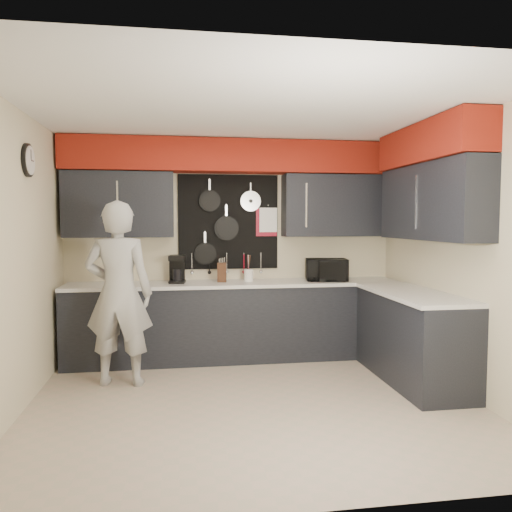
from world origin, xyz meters
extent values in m
plane|color=tan|center=(0.00, 0.00, 0.00)|extent=(4.00, 4.00, 0.00)
cube|color=beige|center=(0.00, 1.75, 1.30)|extent=(4.00, 0.01, 2.60)
cube|color=black|center=(-1.33, 1.59, 1.83)|extent=(1.24, 0.32, 0.75)
cube|color=black|center=(1.28, 1.59, 1.83)|extent=(1.34, 0.32, 0.75)
cube|color=maroon|center=(0.00, 1.57, 2.40)|extent=(3.94, 0.36, 0.38)
cube|color=black|center=(-0.05, 1.74, 1.62)|extent=(1.22, 0.03, 1.15)
cylinder|color=black|center=(-0.28, 1.70, 1.88)|extent=(0.26, 0.04, 0.26)
cylinder|color=black|center=(-0.08, 1.70, 1.55)|extent=(0.30, 0.04, 0.30)
cylinder|color=black|center=(-0.34, 1.70, 1.24)|extent=(0.27, 0.04, 0.27)
cylinder|color=silver|center=(0.22, 1.70, 1.88)|extent=(0.25, 0.02, 0.25)
cube|color=maroon|center=(0.42, 1.72, 1.62)|extent=(0.26, 0.01, 0.34)
cube|color=white|center=(0.44, 1.70, 1.65)|extent=(0.22, 0.01, 0.30)
cylinder|color=silver|center=(-0.50, 1.71, 1.13)|extent=(0.01, 0.01, 0.20)
cylinder|color=silver|center=(-0.29, 1.71, 1.13)|extent=(0.01, 0.01, 0.20)
cylinder|color=silver|center=(-0.08, 1.71, 1.13)|extent=(0.01, 0.01, 0.20)
cylinder|color=silver|center=(0.14, 1.71, 1.13)|extent=(0.01, 0.01, 0.20)
cylinder|color=silver|center=(0.35, 1.71, 1.13)|extent=(0.01, 0.01, 0.20)
cube|color=beige|center=(2.00, 0.00, 1.30)|extent=(0.01, 3.50, 2.60)
cube|color=black|center=(1.84, 0.30, 1.83)|extent=(0.32, 1.70, 0.75)
cube|color=maroon|center=(1.82, 0.30, 2.40)|extent=(0.36, 1.70, 0.38)
cube|color=beige|center=(-2.00, 0.00, 1.30)|extent=(0.01, 3.50, 2.60)
cylinder|color=black|center=(-1.98, 0.40, 2.18)|extent=(0.04, 0.30, 0.30)
cylinder|color=white|center=(-1.96, 0.40, 2.18)|extent=(0.01, 0.26, 0.26)
cube|color=black|center=(0.00, 1.45, 0.44)|extent=(3.90, 0.60, 0.88)
cube|color=silver|center=(0.00, 1.44, 0.90)|extent=(3.90, 0.63, 0.04)
cube|color=black|center=(1.70, 0.35, 0.44)|extent=(0.60, 1.60, 0.88)
cube|color=silver|center=(1.69, 0.35, 0.90)|extent=(0.63, 1.60, 0.04)
cube|color=black|center=(0.00, 1.19, 0.05)|extent=(3.90, 0.06, 0.10)
imported|color=black|center=(1.10, 1.39, 1.05)|extent=(0.52, 0.39, 0.27)
cube|color=#371E11|center=(-0.16, 1.47, 1.03)|extent=(0.12, 0.12, 0.23)
cylinder|color=white|center=(0.17, 1.50, 0.99)|extent=(0.11, 0.11, 0.14)
cube|color=black|center=(-0.68, 1.45, 0.93)|extent=(0.20, 0.24, 0.03)
cube|color=black|center=(-0.68, 1.52, 1.09)|extent=(0.18, 0.08, 0.29)
cube|color=black|center=(-0.68, 1.45, 1.21)|extent=(0.20, 0.24, 0.06)
cylinder|color=black|center=(-0.68, 1.43, 1.02)|extent=(0.11, 0.11, 0.14)
imported|color=#A09F9D|center=(-1.25, 0.70, 0.92)|extent=(0.73, 0.53, 1.84)
camera|label=1|loc=(-0.65, -4.36, 1.64)|focal=35.00mm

